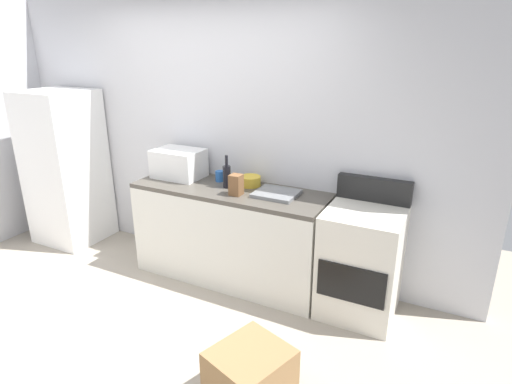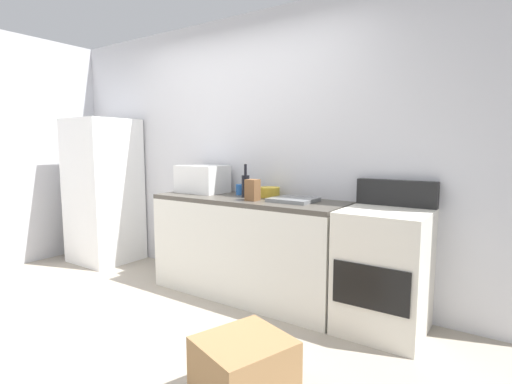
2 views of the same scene
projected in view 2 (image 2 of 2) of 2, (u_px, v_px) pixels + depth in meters
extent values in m
plane|color=#9E9384|center=(116.00, 339.00, 2.76)|extent=(6.00, 6.00, 0.00)
cube|color=silver|center=(243.00, 152.00, 3.88)|extent=(5.00, 0.10, 2.60)
cube|color=silver|center=(248.00, 249.00, 3.53)|extent=(1.80, 0.60, 0.86)
cube|color=#4C473F|center=(248.00, 200.00, 3.48)|extent=(1.80, 0.60, 0.04)
cube|color=white|center=(104.00, 191.00, 4.59)|extent=(0.68, 0.66, 1.67)
cube|color=silver|center=(384.00, 271.00, 2.85)|extent=(0.60, 0.60, 0.90)
cube|color=black|center=(370.00, 288.00, 2.60)|extent=(0.52, 0.02, 0.30)
cube|color=black|center=(396.00, 193.00, 2.99)|extent=(0.60, 0.08, 0.20)
cube|color=white|center=(202.00, 179.00, 3.86)|extent=(0.46, 0.34, 0.27)
cube|color=slate|center=(293.00, 200.00, 3.24)|extent=(0.36, 0.32, 0.03)
cylinder|color=black|center=(246.00, 186.00, 3.49)|extent=(0.07, 0.07, 0.20)
cylinder|color=black|center=(245.00, 170.00, 3.47)|extent=(0.03, 0.03, 0.10)
cylinder|color=#2659A5|center=(240.00, 190.00, 3.68)|extent=(0.08, 0.08, 0.10)
cube|color=brown|center=(253.00, 190.00, 3.29)|extent=(0.10, 0.10, 0.18)
cylinder|color=gold|center=(269.00, 192.00, 3.52)|extent=(0.19, 0.19, 0.09)
cube|color=olive|center=(244.00, 369.00, 2.10)|extent=(0.55, 0.58, 0.33)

